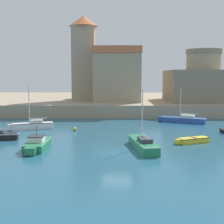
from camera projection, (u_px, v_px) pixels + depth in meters
name	position (u px, v px, depth m)	size (l,w,h in m)	color
ground_plane	(117.00, 153.00, 27.31)	(200.00, 200.00, 0.00)	#235670
quay_seawall	(117.00, 102.00, 69.06)	(120.00, 40.00, 2.07)	gray
sailboat_green_0	(143.00, 144.00, 28.68)	(2.47, 6.71, 5.43)	#237A4C
sailboat_white_1	(32.00, 125.00, 39.35)	(5.54, 2.84, 5.47)	white
sailboat_blue_3	(183.00, 119.00, 44.98)	(6.61, 3.77, 4.96)	#284C9E
dinghy_yellow_5	(193.00, 140.00, 31.40)	(3.72, 2.25, 0.62)	yellow
motorboat_green_6	(37.00, 144.00, 28.68)	(1.75, 4.88, 2.19)	#237A4C
mooring_buoy	(75.00, 129.00, 38.35)	(0.46, 0.46, 0.46)	yellow
church	(111.00, 71.00, 61.15)	(13.31, 16.94, 15.87)	gray
fortress	(203.00, 83.00, 58.04)	(13.07, 13.07, 9.52)	gray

